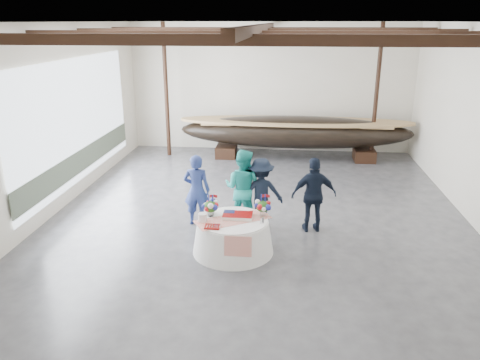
# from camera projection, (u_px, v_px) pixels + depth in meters

# --- Properties ---
(floor) EXTENTS (10.00, 12.00, 0.01)m
(floor) POSITION_uv_depth(u_px,v_px,m) (259.00, 211.00, 11.72)
(floor) COLOR #3D3D42
(floor) RESTS_ON ground
(wall_back) EXTENTS (10.00, 0.02, 4.50)m
(wall_back) POSITION_uv_depth(u_px,v_px,m) (270.00, 88.00, 16.64)
(wall_back) COLOR silver
(wall_back) RESTS_ON ground
(wall_front) EXTENTS (10.00, 0.02, 4.50)m
(wall_front) POSITION_uv_depth(u_px,v_px,m) (228.00, 231.00, 5.34)
(wall_front) COLOR silver
(wall_front) RESTS_ON ground
(wall_left) EXTENTS (0.02, 12.00, 4.50)m
(wall_left) POSITION_uv_depth(u_px,v_px,m) (57.00, 118.00, 11.47)
(wall_left) COLOR silver
(wall_left) RESTS_ON ground
(ceiling) EXTENTS (10.00, 12.00, 0.01)m
(ceiling) POSITION_uv_depth(u_px,v_px,m) (262.00, 22.00, 10.26)
(ceiling) COLOR white
(ceiling) RESTS_ON wall_back
(pavilion_structure) EXTENTS (9.80, 11.76, 4.50)m
(pavilion_structure) POSITION_uv_depth(u_px,v_px,m) (263.00, 44.00, 11.20)
(pavilion_structure) COLOR black
(pavilion_structure) RESTS_ON ground
(open_bay) EXTENTS (0.03, 7.00, 3.20)m
(open_bay) POSITION_uv_depth(u_px,v_px,m) (78.00, 127.00, 12.54)
(open_bay) COLOR silver
(open_bay) RESTS_ON ground
(longboat_display) EXTENTS (7.88, 1.58, 1.48)m
(longboat_display) POSITION_uv_depth(u_px,v_px,m) (295.00, 132.00, 15.89)
(longboat_display) COLOR black
(longboat_display) RESTS_ON ground
(banquet_table) EXTENTS (1.66, 1.66, 0.71)m
(banquet_table) POSITION_uv_depth(u_px,v_px,m) (233.00, 236.00, 9.57)
(banquet_table) COLOR white
(banquet_table) RESTS_ON ground
(tabletop_items) EXTENTS (1.59, 1.27, 0.40)m
(tabletop_items) POSITION_uv_depth(u_px,v_px,m) (233.00, 210.00, 9.55)
(tabletop_items) COLOR red
(tabletop_items) RESTS_ON banquet_table
(guest_woman_blue) EXTENTS (0.62, 0.42, 1.68)m
(guest_woman_blue) POSITION_uv_depth(u_px,v_px,m) (197.00, 190.00, 10.73)
(guest_woman_blue) COLOR navy
(guest_woman_blue) RESTS_ON ground
(guest_woman_teal) EXTENTS (1.04, 0.91, 1.81)m
(guest_woman_teal) POSITION_uv_depth(u_px,v_px,m) (243.00, 188.00, 10.67)
(guest_woman_teal) COLOR teal
(guest_woman_teal) RESTS_ON ground
(guest_man_left) EXTENTS (1.15, 0.81, 1.61)m
(guest_man_left) POSITION_uv_depth(u_px,v_px,m) (261.00, 193.00, 10.67)
(guest_man_left) COLOR black
(guest_man_left) RESTS_ON ground
(guest_man_right) EXTENTS (1.06, 0.58, 1.72)m
(guest_man_right) POSITION_uv_depth(u_px,v_px,m) (314.00, 195.00, 10.37)
(guest_man_right) COLOR black
(guest_man_right) RESTS_ON ground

